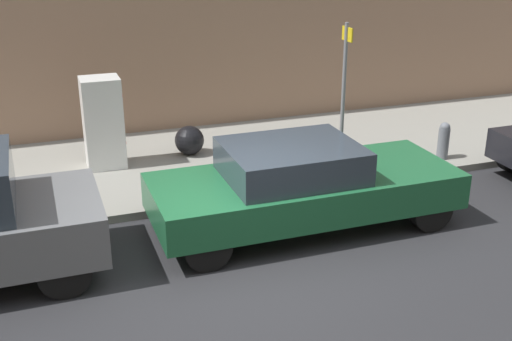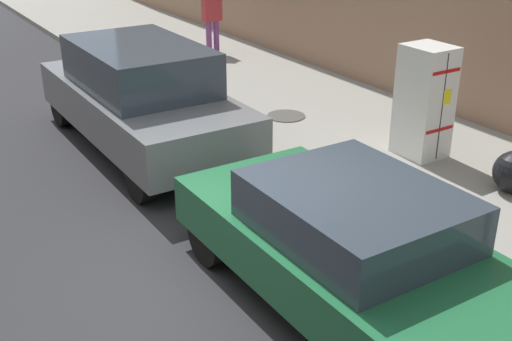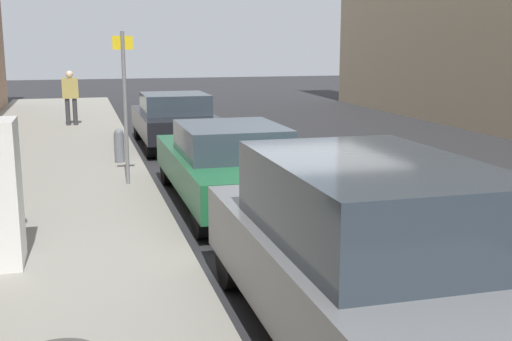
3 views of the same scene
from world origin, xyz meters
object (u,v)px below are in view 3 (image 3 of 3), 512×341
object	(u,v)px
parked_suv_gray	(369,255)
parked_sedan_dark	(174,119)
trash_bag	(2,207)
pedestrian_walking_far	(70,94)
street_sign_post	(125,101)
parked_sedan_green	(229,163)
fire_hydrant	(119,145)

from	to	relation	value
parked_suv_gray	parked_sedan_dark	xyz separation A→B (m)	(0.00, 11.77, -0.16)
parked_sedan_dark	parked_suv_gray	bearing A→B (deg)	-90.00
trash_bag	pedestrian_walking_far	distance (m)	11.54
street_sign_post	parked_sedan_green	size ratio (longest dim) A/B	0.58
fire_hydrant	parked_suv_gray	bearing A→B (deg)	-80.19
trash_bag	parked_suv_gray	bearing A→B (deg)	-52.35
fire_hydrant	trash_bag	distance (m)	5.02
pedestrian_walking_far	parked_suv_gray	xyz separation A→B (m)	(2.63, -16.02, -0.23)
trash_bag	parked_sedan_green	bearing A→B (deg)	14.62
fire_hydrant	pedestrian_walking_far	distance (m)	6.95
pedestrian_walking_far	parked_sedan_dark	bearing A→B (deg)	22.53
pedestrian_walking_far	parked_sedan_dark	world-z (taller)	pedestrian_walking_far
fire_hydrant	parked_sedan_green	distance (m)	4.05
pedestrian_walking_far	parked_sedan_green	distance (m)	10.90
street_sign_post	fire_hydrant	size ratio (longest dim) A/B	3.74
parked_sedan_green	trash_bag	bearing A→B (deg)	-165.38
parked_sedan_dark	parked_sedan_green	bearing A→B (deg)	-90.00
street_sign_post	trash_bag	size ratio (longest dim) A/B	4.72
parked_sedan_dark	fire_hydrant	bearing A→B (deg)	-121.38
fire_hydrant	parked_suv_gray	world-z (taller)	parked_suv_gray
fire_hydrant	trash_bag	xyz separation A→B (m)	(-1.91, -4.64, -0.09)
pedestrian_walking_far	trash_bag	bearing A→B (deg)	-13.56
pedestrian_walking_far	parked_suv_gray	size ratio (longest dim) A/B	0.35
fire_hydrant	parked_suv_gray	distance (m)	9.32
pedestrian_walking_far	parked_sedan_dark	xyz separation A→B (m)	(2.63, -4.25, -0.39)
street_sign_post	parked_suv_gray	distance (m)	7.14
street_sign_post	parked_sedan_dark	size ratio (longest dim) A/B	0.63
trash_bag	pedestrian_walking_far	size ratio (longest dim) A/B	0.35
parked_suv_gray	parked_sedan_dark	distance (m)	11.77
parked_sedan_green	street_sign_post	bearing A→B (deg)	136.96
pedestrian_walking_far	parked_suv_gray	world-z (taller)	pedestrian_walking_far
street_sign_post	fire_hydrant	xyz separation A→B (m)	(-0.01, 2.25, -1.16)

